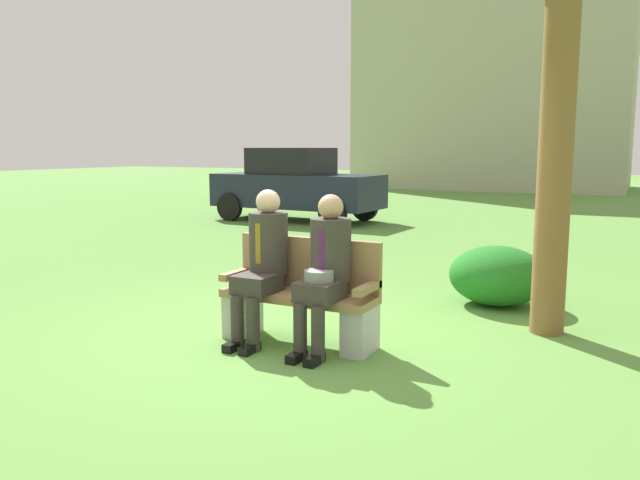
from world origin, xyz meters
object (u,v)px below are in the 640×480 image
at_px(building_backdrop, 498,51).
at_px(parked_car_near, 296,185).
at_px(seated_man_left, 263,258).
at_px(seated_man_right, 325,265).
at_px(park_bench, 301,297).
at_px(shrub_near_bench, 497,276).

bearing_deg(building_backdrop, parked_car_near, -94.83).
height_order(seated_man_left, seated_man_right, seated_man_left).
height_order(park_bench, building_backdrop, building_backdrop).
bearing_deg(park_bench, parked_car_near, 119.81).
xyz_separation_m(seated_man_left, shrub_near_bench, (1.54, 2.22, -0.42)).
relative_size(park_bench, seated_man_left, 1.03).
height_order(seated_man_left, shrub_near_bench, seated_man_left).
bearing_deg(parked_car_near, park_bench, -60.19).
xyz_separation_m(seated_man_left, parked_car_near, (-4.34, 8.23, 0.10)).
relative_size(shrub_near_bench, building_backdrop, 0.09).
bearing_deg(building_backdrop, seated_man_left, -82.47).
bearing_deg(seated_man_right, seated_man_left, 179.26).
height_order(seated_man_left, building_backdrop, building_backdrop).
xyz_separation_m(park_bench, seated_man_right, (0.30, -0.12, 0.33)).
bearing_deg(seated_man_left, parked_car_near, 117.80).
bearing_deg(building_backdrop, park_bench, -81.69).
xyz_separation_m(shrub_near_bench, parked_car_near, (-5.88, 6.01, 0.52)).
xyz_separation_m(park_bench, seated_man_left, (-0.31, -0.12, 0.34)).
height_order(shrub_near_bench, building_backdrop, building_backdrop).
xyz_separation_m(seated_man_right, parked_car_near, (-4.94, 8.24, 0.12)).
height_order(park_bench, parked_car_near, parked_car_near).
bearing_deg(seated_man_right, shrub_near_bench, 67.26).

